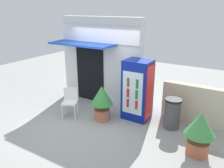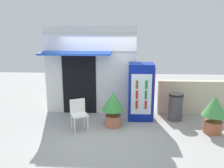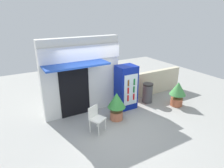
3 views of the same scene
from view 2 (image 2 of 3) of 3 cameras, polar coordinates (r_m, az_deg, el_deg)
ground at (r=6.83m, az=-3.50°, el=-10.83°), size 16.00×16.00×0.00m
storefront_building at (r=7.85m, az=-5.27°, el=3.63°), size 2.92×1.08×2.83m
drink_cooler at (r=7.41m, az=6.80°, el=-1.79°), size 0.76×0.69×1.73m
plastic_chair at (r=6.78m, az=-7.86°, el=-6.56°), size 0.56×0.55×0.85m
potted_plant_near_shop at (r=6.88m, az=0.25°, el=-5.10°), size 0.64×0.64×1.02m
potted_plant_curbside at (r=7.02m, az=22.90°, el=-5.92°), size 0.66×0.66×1.02m
trash_bin at (r=7.64m, az=14.69°, el=-5.18°), size 0.44×0.44×0.83m
stone_boundary_wall at (r=8.40m, az=20.28°, el=-2.95°), size 2.82×0.23×1.09m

